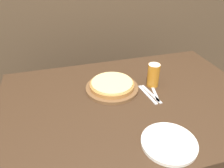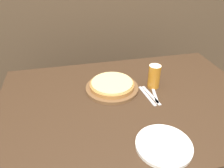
{
  "view_description": "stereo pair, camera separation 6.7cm",
  "coord_description": "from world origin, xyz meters",
  "px_view_note": "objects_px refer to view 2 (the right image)",
  "views": [
    {
      "loc": [
        -0.39,
        -0.98,
        1.48
      ],
      "look_at": [
        -0.08,
        0.14,
        0.75
      ],
      "focal_mm": 35.0,
      "sensor_mm": 36.0,
      "label": 1
    },
    {
      "loc": [
        -0.33,
        -0.99,
        1.48
      ],
      "look_at": [
        -0.08,
        0.14,
        0.75
      ],
      "focal_mm": 35.0,
      "sensor_mm": 36.0,
      "label": 2
    }
  ],
  "objects_px": {
    "fork": "(147,96)",
    "spoon": "(155,95)",
    "dinner_knife": "(151,95)",
    "dinner_plate": "(164,145)",
    "beer_glass": "(154,75)",
    "pizza_on_board": "(112,86)"
  },
  "relations": [
    {
      "from": "beer_glass",
      "to": "dinner_knife",
      "type": "xyz_separation_m",
      "value": [
        -0.05,
        -0.1,
        -0.08
      ]
    },
    {
      "from": "dinner_plate",
      "to": "fork",
      "type": "distance_m",
      "value": 0.4
    },
    {
      "from": "beer_glass",
      "to": "dinner_plate",
      "type": "relative_size",
      "value": 0.59
    },
    {
      "from": "beer_glass",
      "to": "fork",
      "type": "height_order",
      "value": "beer_glass"
    },
    {
      "from": "pizza_on_board",
      "to": "dinner_plate",
      "type": "height_order",
      "value": "pizza_on_board"
    },
    {
      "from": "beer_glass",
      "to": "spoon",
      "type": "relative_size",
      "value": 0.85
    },
    {
      "from": "pizza_on_board",
      "to": "beer_glass",
      "type": "bearing_deg",
      "value": -5.1
    },
    {
      "from": "fork",
      "to": "dinner_plate",
      "type": "bearing_deg",
      "value": -99.49
    },
    {
      "from": "dinner_plate",
      "to": "dinner_knife",
      "type": "xyz_separation_m",
      "value": [
        0.09,
        0.39,
        -0.01
      ]
    },
    {
      "from": "beer_glass",
      "to": "dinner_knife",
      "type": "distance_m",
      "value": 0.13
    },
    {
      "from": "pizza_on_board",
      "to": "fork",
      "type": "height_order",
      "value": "pizza_on_board"
    },
    {
      "from": "beer_glass",
      "to": "dinner_plate",
      "type": "height_order",
      "value": "beer_glass"
    },
    {
      "from": "pizza_on_board",
      "to": "fork",
      "type": "bearing_deg",
      "value": -31.85
    },
    {
      "from": "dinner_knife",
      "to": "spoon",
      "type": "bearing_deg",
      "value": 0.0
    },
    {
      "from": "spoon",
      "to": "fork",
      "type": "bearing_deg",
      "value": 180.0
    },
    {
      "from": "pizza_on_board",
      "to": "dinner_knife",
      "type": "relative_size",
      "value": 1.58
    },
    {
      "from": "dinner_plate",
      "to": "spoon",
      "type": "bearing_deg",
      "value": 73.56
    },
    {
      "from": "dinner_knife",
      "to": "fork",
      "type": "bearing_deg",
      "value": 180.0
    },
    {
      "from": "dinner_plate",
      "to": "dinner_knife",
      "type": "height_order",
      "value": "dinner_plate"
    },
    {
      "from": "fork",
      "to": "spoon",
      "type": "distance_m",
      "value": 0.05
    },
    {
      "from": "pizza_on_board",
      "to": "spoon",
      "type": "height_order",
      "value": "pizza_on_board"
    },
    {
      "from": "fork",
      "to": "spoon",
      "type": "xyz_separation_m",
      "value": [
        0.05,
        0.0,
        0.0
      ]
    }
  ]
}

